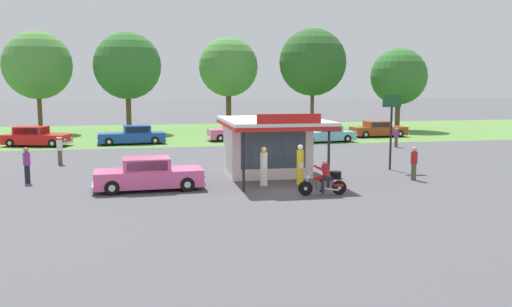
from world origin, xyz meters
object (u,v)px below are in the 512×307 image
at_px(parked_car_back_row_far_right, 378,130).
at_px(spare_tire_stack, 335,175).
at_px(parked_car_second_row_spare, 36,137).
at_px(bystander_leaning_by_kiosk, 414,163).
at_px(gas_pump_nearside, 264,169).
at_px(parked_car_back_row_centre, 237,132).
at_px(featured_classic_sedan, 149,175).
at_px(gas_pump_offside, 300,167).
at_px(parked_car_back_row_left, 133,136).
at_px(parked_car_back_row_centre_left, 325,134).
at_px(bystander_admiring_sedan, 27,164).
at_px(motorcycle_with_rider, 323,180).
at_px(bystander_strolling_foreground, 60,150).
at_px(bystander_chatting_near_pumps, 396,137).
at_px(roadside_pole_sign, 391,118).

xyz_separation_m(parked_car_back_row_far_right, spare_tire_stack, (-11.33, -20.40, -0.48)).
height_order(parked_car_second_row_spare, bystander_leaning_by_kiosk, bystander_leaning_by_kiosk).
relative_size(parked_car_second_row_spare, bystander_leaning_by_kiosk, 3.21).
bearing_deg(bystander_leaning_by_kiosk, gas_pump_nearside, -176.86).
bearing_deg(parked_car_back_row_centre, featured_classic_sedan, -109.80).
height_order(featured_classic_sedan, parked_car_back_row_far_right, featured_classic_sedan).
relative_size(gas_pump_offside, parked_car_back_row_left, 0.36).
distance_m(gas_pump_offside, parked_car_back_row_centre, 21.38).
height_order(parked_car_back_row_centre_left, bystander_leaning_by_kiosk, bystander_leaning_by_kiosk).
bearing_deg(parked_car_second_row_spare, parked_car_back_row_left, 0.19).
bearing_deg(featured_classic_sedan, spare_tire_stack, 7.38).
distance_m(gas_pump_offside, bystander_admiring_sedan, 13.41).
bearing_deg(parked_car_second_row_spare, parked_car_back_row_far_right, 3.66).
distance_m(motorcycle_with_rider, parked_car_back_row_centre, 23.65).
xyz_separation_m(parked_car_back_row_left, bystander_admiring_sedan, (-4.59, -16.93, 0.26)).
bearing_deg(gas_pump_offside, bystander_leaning_by_kiosk, 4.05).
distance_m(parked_car_second_row_spare, parked_car_back_row_far_right, 29.63).
distance_m(gas_pump_offside, parked_car_back_row_far_right, 25.99).
distance_m(motorcycle_with_rider, parked_car_back_row_centre_left, 22.05).
bearing_deg(spare_tire_stack, bystander_admiring_sedan, 174.04).
distance_m(featured_classic_sedan, parked_car_back_row_centre, 22.25).
height_order(parked_car_back_row_left, bystander_strolling_foreground, bystander_strolling_foreground).
bearing_deg(bystander_chatting_near_pumps, gas_pump_nearside, -133.75).
distance_m(bystander_leaning_by_kiosk, roadside_pole_sign, 3.90).
height_order(roadside_pole_sign, spare_tire_stack, roadside_pole_sign).
bearing_deg(motorcycle_with_rider, parked_car_second_row_spare, 125.94).
xyz_separation_m(parked_car_back_row_left, parked_car_back_row_far_right, (22.12, 1.87, -0.02)).
bearing_deg(parked_car_second_row_spare, bystander_strolling_foreground, -72.00).
bearing_deg(bystander_leaning_by_kiosk, bystander_strolling_foreground, 153.59).
bearing_deg(gas_pump_offside, bystander_admiring_sedan, 165.84).
bearing_deg(bystander_admiring_sedan, parked_car_second_row_spare, 99.59).
bearing_deg(parked_car_back_row_left, motorcycle_with_rider, -68.55).
bearing_deg(parked_car_back_row_centre, bystander_chatting_near_pumps, -33.08).
bearing_deg(parked_car_back_row_centre, bystander_strolling_foreground, -137.60).
relative_size(gas_pump_nearside, parked_car_second_row_spare, 0.35).
bearing_deg(bystander_chatting_near_pumps, roadside_pole_sign, -117.21).
height_order(parked_car_second_row_spare, parked_car_back_row_far_right, parked_car_second_row_spare).
bearing_deg(parked_car_back_row_far_right, roadside_pole_sign, -111.82).
bearing_deg(bystander_admiring_sedan, gas_pump_nearside, -16.29).
xyz_separation_m(parked_car_back_row_centre, roadside_pole_sign, (5.97, -17.64, 2.24)).
xyz_separation_m(gas_pump_offside, spare_tire_stack, (2.38, 1.68, -0.74)).
bearing_deg(bystander_chatting_near_pumps, bystander_strolling_foreground, -169.68).
relative_size(gas_pump_nearside, parked_car_back_row_left, 0.34).
distance_m(gas_pump_offside, parked_car_second_row_spare, 25.67).
bearing_deg(parked_car_back_row_far_right, bystander_chatting_near_pumps, -104.28).
distance_m(featured_classic_sedan, roadside_pole_sign, 14.08).
xyz_separation_m(bystander_leaning_by_kiosk, bystander_admiring_sedan, (-19.13, 2.85, 0.05)).
relative_size(motorcycle_with_rider, parked_car_back_row_far_right, 0.41).
height_order(bystander_strolling_foreground, spare_tire_stack, bystander_strolling_foreground).
relative_size(parked_car_second_row_spare, parked_car_back_row_centre, 1.01).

